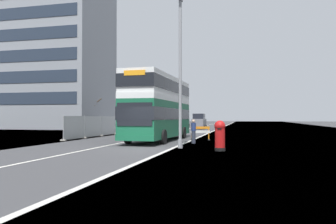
{
  "coord_description": "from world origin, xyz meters",
  "views": [
    {
      "loc": [
        5.99,
        -18.02,
        1.82
      ],
      "look_at": [
        0.59,
        4.88,
        2.2
      ],
      "focal_mm": 35.39,
      "sensor_mm": 36.0,
      "label": 1
    }
  ],
  "objects_px": {
    "pedestrian_at_kerb": "(193,131)",
    "car_oncoming_near": "(164,123)",
    "roadworks_barrier": "(200,132)",
    "double_decker_bus": "(159,107)",
    "lamppost_foreground": "(180,76)",
    "red_pillar_postbox": "(220,134)",
    "car_receding_mid": "(199,122)",
    "car_receding_far": "(183,121)"
  },
  "relations": [
    {
      "from": "roadworks_barrier",
      "to": "pedestrian_at_kerb",
      "type": "bearing_deg",
      "value": -90.23
    },
    {
      "from": "roadworks_barrier",
      "to": "pedestrian_at_kerb",
      "type": "height_order",
      "value": "pedestrian_at_kerb"
    },
    {
      "from": "lamppost_foreground",
      "to": "red_pillar_postbox",
      "type": "height_order",
      "value": "lamppost_foreground"
    },
    {
      "from": "car_oncoming_near",
      "to": "pedestrian_at_kerb",
      "type": "height_order",
      "value": "car_oncoming_near"
    },
    {
      "from": "roadworks_barrier",
      "to": "double_decker_bus",
      "type": "bearing_deg",
      "value": -158.21
    },
    {
      "from": "double_decker_bus",
      "to": "car_receding_far",
      "type": "relative_size",
      "value": 2.74
    },
    {
      "from": "car_receding_far",
      "to": "pedestrian_at_kerb",
      "type": "xyz_separation_m",
      "value": [
        7.68,
        -36.57,
        -0.24
      ]
    },
    {
      "from": "double_decker_bus",
      "to": "car_receding_far",
      "type": "distance_m",
      "value": 34.74
    },
    {
      "from": "lamppost_foreground",
      "to": "car_oncoming_near",
      "type": "xyz_separation_m",
      "value": [
        -7.26,
        25.2,
        -3.26
      ]
    },
    {
      "from": "lamppost_foreground",
      "to": "pedestrian_at_kerb",
      "type": "distance_m",
      "value": 5.07
    },
    {
      "from": "lamppost_foreground",
      "to": "red_pillar_postbox",
      "type": "bearing_deg",
      "value": -23.31
    },
    {
      "from": "roadworks_barrier",
      "to": "car_receding_far",
      "type": "bearing_deg",
      "value": 103.06
    },
    {
      "from": "lamppost_foreground",
      "to": "pedestrian_at_kerb",
      "type": "xyz_separation_m",
      "value": [
        0.21,
        3.73,
        -3.42
      ]
    },
    {
      "from": "double_decker_bus",
      "to": "car_receding_far",
      "type": "height_order",
      "value": "double_decker_bus"
    },
    {
      "from": "double_decker_bus",
      "to": "car_oncoming_near",
      "type": "distance_m",
      "value": 19.87
    },
    {
      "from": "car_receding_far",
      "to": "pedestrian_at_kerb",
      "type": "bearing_deg",
      "value": -78.13
    },
    {
      "from": "double_decker_bus",
      "to": "pedestrian_at_kerb",
      "type": "height_order",
      "value": "double_decker_bus"
    },
    {
      "from": "red_pillar_postbox",
      "to": "roadworks_barrier",
      "type": "xyz_separation_m",
      "value": [
        -2.18,
        8.15,
        -0.24
      ]
    },
    {
      "from": "lamppost_foreground",
      "to": "car_receding_mid",
      "type": "bearing_deg",
      "value": 95.93
    },
    {
      "from": "car_oncoming_near",
      "to": "car_receding_far",
      "type": "relative_size",
      "value": 1.07
    },
    {
      "from": "car_oncoming_near",
      "to": "car_receding_far",
      "type": "bearing_deg",
      "value": 90.84
    },
    {
      "from": "car_receding_mid",
      "to": "red_pillar_postbox",
      "type": "bearing_deg",
      "value": -80.19
    },
    {
      "from": "car_receding_mid",
      "to": "double_decker_bus",
      "type": "bearing_deg",
      "value": -88.88
    },
    {
      "from": "double_decker_bus",
      "to": "pedestrian_at_kerb",
      "type": "relative_size",
      "value": 6.8
    },
    {
      "from": "lamppost_foreground",
      "to": "car_oncoming_near",
      "type": "distance_m",
      "value": 26.43
    },
    {
      "from": "car_oncoming_near",
      "to": "car_receding_mid",
      "type": "bearing_deg",
      "value": 60.42
    },
    {
      "from": "pedestrian_at_kerb",
      "to": "car_oncoming_near",
      "type": "bearing_deg",
      "value": 109.17
    },
    {
      "from": "red_pillar_postbox",
      "to": "pedestrian_at_kerb",
      "type": "xyz_separation_m",
      "value": [
        -2.19,
        4.76,
        -0.07
      ]
    },
    {
      "from": "lamppost_foreground",
      "to": "red_pillar_postbox",
      "type": "distance_m",
      "value": 4.25
    },
    {
      "from": "car_oncoming_near",
      "to": "pedestrian_at_kerb",
      "type": "xyz_separation_m",
      "value": [
        7.46,
        -21.48,
        -0.16
      ]
    },
    {
      "from": "lamppost_foreground",
      "to": "car_receding_far",
      "type": "xyz_separation_m",
      "value": [
        -7.48,
        40.3,
        -3.19
      ]
    },
    {
      "from": "lamppost_foreground",
      "to": "car_receding_far",
      "type": "distance_m",
      "value": 41.11
    },
    {
      "from": "lamppost_foreground",
      "to": "car_oncoming_near",
      "type": "height_order",
      "value": "lamppost_foreground"
    },
    {
      "from": "double_decker_bus",
      "to": "roadworks_barrier",
      "type": "bearing_deg",
      "value": 21.79
    },
    {
      "from": "double_decker_bus",
      "to": "car_oncoming_near",
      "type": "height_order",
      "value": "double_decker_bus"
    },
    {
      "from": "double_decker_bus",
      "to": "pedestrian_at_kerb",
      "type": "xyz_separation_m",
      "value": [
        3.03,
        -2.18,
        -1.8
      ]
    },
    {
      "from": "car_receding_mid",
      "to": "car_receding_far",
      "type": "xyz_separation_m",
      "value": [
        -4.14,
        8.18,
        -0.05
      ]
    },
    {
      "from": "roadworks_barrier",
      "to": "car_receding_far",
      "type": "relative_size",
      "value": 0.38
    },
    {
      "from": "red_pillar_postbox",
      "to": "car_receding_mid",
      "type": "xyz_separation_m",
      "value": [
        -5.73,
        33.15,
        0.21
      ]
    },
    {
      "from": "car_receding_mid",
      "to": "roadworks_barrier",
      "type": "bearing_deg",
      "value": -81.9
    },
    {
      "from": "car_oncoming_near",
      "to": "car_receding_far",
      "type": "height_order",
      "value": "car_receding_far"
    },
    {
      "from": "lamppost_foreground",
      "to": "car_oncoming_near",
      "type": "bearing_deg",
      "value": 106.07
    }
  ]
}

